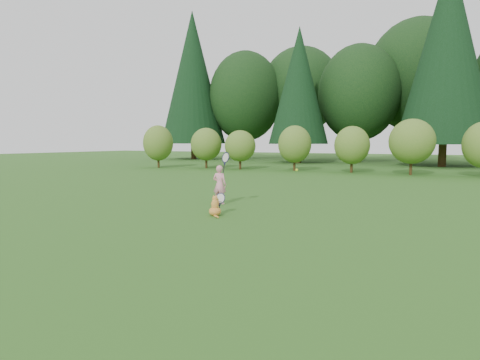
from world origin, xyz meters
The scene contains 6 objects.
ground centered at (0.00, 0.00, 0.00)m, with size 100.00×100.00×0.00m, color #255718.
shrub_row centered at (0.00, 13.00, 1.40)m, with size 28.00×3.00×2.80m, color #467624, non-canonical shape.
woodland_backdrop centered at (0.00, 23.00, 7.50)m, with size 48.00×10.00×15.00m, color black, non-canonical shape.
child centered at (-0.54, 1.06, 0.55)m, with size 0.60×0.38×1.55m.
cat centered at (0.22, -0.45, 0.24)m, with size 0.47×0.71×0.62m.
tennis_ball centered at (1.45, 1.52, 0.95)m, with size 0.07×0.07×0.07m.
Camera 1 is at (4.82, -8.13, 1.66)m, focal length 30.00 mm.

